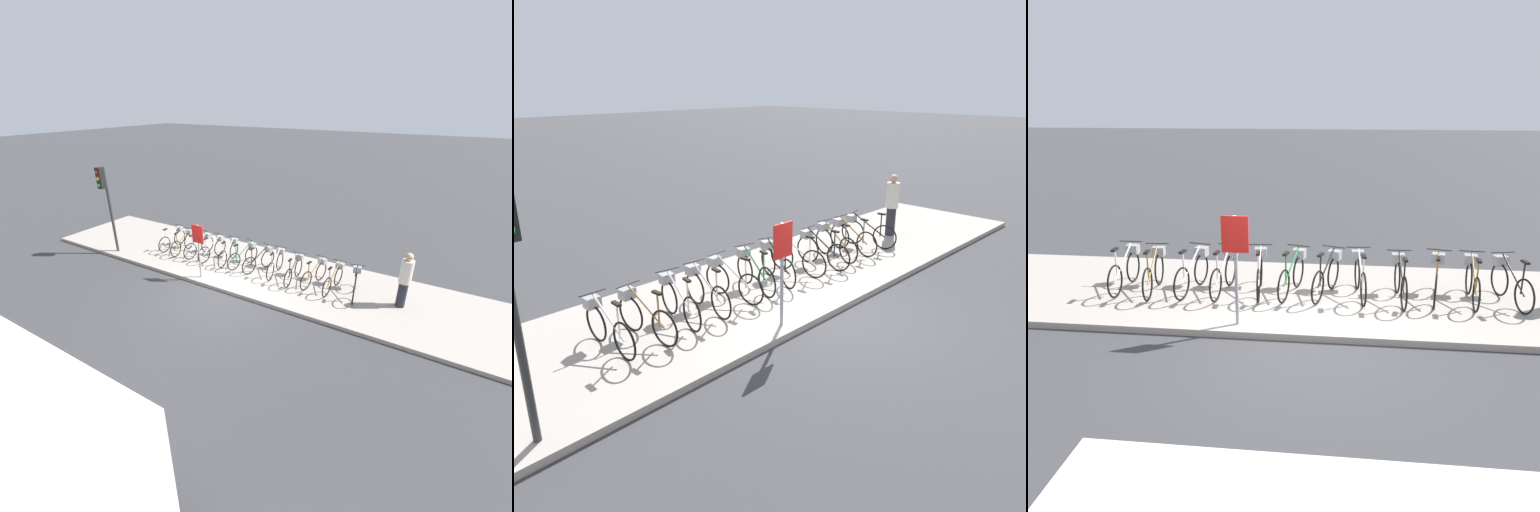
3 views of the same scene
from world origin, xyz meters
The scene contains 17 objects.
ground_plane centered at (0.00, 0.00, 0.00)m, with size 120.00×120.00×0.00m, color #38383A.
sidewalk centered at (0.00, 1.82, 0.06)m, with size 17.18×3.65×0.12m.
parked_bicycle_0 centered at (-3.66, 1.75, 0.54)m, with size 0.46×1.51×0.93m.
parked_bicycle_1 centered at (-3.04, 1.66, 0.54)m, with size 0.46×1.51×0.93m.
parked_bicycle_2 centered at (-2.28, 1.75, 0.54)m, with size 0.46×1.50×0.93m.
parked_bicycle_3 centered at (-1.66, 1.76, 0.54)m, with size 0.46×1.51×0.93m.
parked_bicycle_4 centered at (-0.98, 1.81, 0.54)m, with size 0.46×1.51×0.93m.
parked_bicycle_5 centered at (-0.33, 1.83, 0.54)m, with size 0.52×1.48×0.93m.
parked_bicycle_6 centered at (0.33, 1.82, 0.54)m, with size 0.61×1.45×0.93m.
parked_bicycle_7 centered at (0.94, 1.84, 0.54)m, with size 0.46×1.51×0.93m.
parked_bicycle_8 centered at (1.69, 1.71, 0.54)m, with size 0.46×1.51×0.93m.
parked_bicycle_9 centered at (2.37, 1.83, 0.54)m, with size 0.48×1.49×0.93m.
parked_bicycle_10 centered at (3.01, 1.80, 0.54)m, with size 0.46×1.51×0.93m.
parked_bicycle_11 centered at (3.67, 1.80, 0.54)m, with size 0.48×1.49×0.93m.
pedestrian centered at (5.00, 1.85, 1.01)m, with size 0.34×0.34×1.69m.
traffic_light centered at (-5.36, 0.24, 2.49)m, with size 0.24×0.40×3.29m.
sign_post centered at (-1.12, 0.29, 1.39)m, with size 0.44×0.07×1.86m.
Camera 1 is at (5.69, -7.57, 5.63)m, focal length 24.00 mm.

